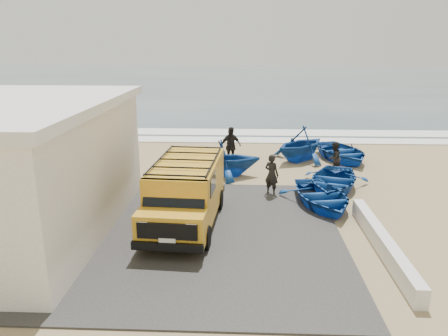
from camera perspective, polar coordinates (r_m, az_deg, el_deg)
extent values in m
plane|color=#A0865D|center=(16.16, -0.57, -5.67)|extent=(160.00, 160.00, 0.00)
cube|color=#373532|center=(14.57, -8.95, -8.31)|extent=(12.00, 10.00, 0.05)
cube|color=#385166|center=(71.24, 1.84, 11.34)|extent=(180.00, 88.00, 0.01)
cube|color=white|center=(27.64, 0.74, 3.68)|extent=(180.00, 1.60, 0.06)
cube|color=white|center=(30.09, 0.88, 4.69)|extent=(180.00, 2.20, 0.04)
cube|color=black|center=(15.50, -13.94, 2.97)|extent=(0.08, 0.70, 0.90)
cube|color=silver|center=(13.93, 20.02, -9.20)|extent=(0.35, 6.00, 0.55)
cube|color=gold|center=(14.99, -4.78, -2.41)|extent=(2.29, 4.27, 1.75)
cube|color=gold|center=(12.81, -6.91, -7.72)|extent=(2.08, 1.09, 0.96)
cube|color=black|center=(12.95, -6.54, -3.39)|extent=(1.88, 0.48, 0.76)
cube|color=black|center=(12.33, -7.45, -8.19)|extent=(1.72, 0.20, 0.48)
cube|color=black|center=(12.49, -7.41, -10.16)|extent=(2.07, 0.29, 0.23)
cube|color=black|center=(14.67, -4.90, 1.09)|extent=(2.17, 3.95, 0.06)
cylinder|color=black|center=(13.62, -10.36, -8.59)|extent=(0.28, 0.76, 0.74)
cylinder|color=black|center=(16.56, -7.16, -3.88)|extent=(0.28, 0.76, 0.74)
cylinder|color=black|center=(13.22, -2.37, -9.10)|extent=(0.28, 0.76, 0.74)
cylinder|color=black|center=(16.23, -0.63, -4.16)|extent=(0.28, 0.76, 0.74)
imported|color=#134699|center=(16.94, 12.65, -3.61)|extent=(3.32, 4.20, 0.79)
imported|color=#134699|center=(18.91, 14.03, -1.57)|extent=(3.89, 4.60, 0.81)
imported|color=#134699|center=(20.12, 0.11, 1.31)|extent=(3.42, 3.01, 1.70)
imported|color=#134699|center=(23.78, 15.10, 2.04)|extent=(3.97, 4.81, 0.86)
imported|color=#134699|center=(23.10, 9.97, 3.15)|extent=(4.51, 4.51, 1.80)
imported|color=black|center=(17.74, 6.24, -0.85)|extent=(0.74, 0.68, 1.69)
imported|color=black|center=(21.09, 14.18, 1.26)|extent=(0.93, 0.94, 1.53)
imported|color=black|center=(21.83, 0.85, 2.85)|extent=(1.24, 0.97, 1.96)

